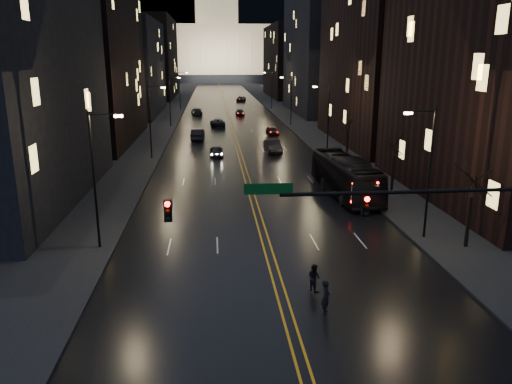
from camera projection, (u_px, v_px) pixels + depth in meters
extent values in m
plane|color=black|center=(288.00, 318.00, 24.08)|extent=(900.00, 900.00, 0.00)
cube|color=black|center=(223.00, 100.00, 149.11)|extent=(20.00, 320.00, 0.02)
cube|color=black|center=(176.00, 100.00, 147.91)|extent=(8.00, 320.00, 0.16)
cube|color=black|center=(270.00, 99.00, 150.27)|extent=(8.00, 320.00, 0.16)
cube|color=orange|center=(223.00, 100.00, 149.10)|extent=(0.62, 320.00, 0.01)
cube|color=black|center=(86.00, 44.00, 70.60)|extent=(12.00, 30.00, 28.00)
cube|color=black|center=(130.00, 68.00, 108.19)|extent=(12.00, 34.00, 20.00)
cube|color=black|center=(154.00, 58.00, 153.84)|extent=(12.00, 40.00, 24.00)
cube|color=black|center=(502.00, 60.00, 41.95)|extent=(12.00, 26.00, 24.00)
cube|color=black|center=(387.00, 7.00, 68.98)|extent=(12.00, 30.00, 38.00)
cube|color=black|center=(321.00, 54.00, 110.94)|extent=(12.00, 34.00, 26.00)
cube|color=black|center=(289.00, 61.00, 157.62)|extent=(12.00, 40.00, 22.00)
cube|color=black|center=(218.00, 77.00, 264.00)|extent=(90.00, 50.00, 4.00)
cube|color=#EBC688|center=(217.00, 50.00, 260.35)|extent=(80.00, 36.00, 24.00)
cylinder|color=#F6E29E|center=(217.00, 9.00, 255.13)|extent=(22.00, 22.00, 16.00)
cylinder|color=black|center=(409.00, 192.00, 22.93)|extent=(12.00, 0.18, 0.18)
cube|color=black|center=(168.00, 211.00, 22.16)|extent=(0.35, 0.30, 1.00)
cube|color=black|center=(366.00, 205.00, 22.92)|extent=(0.35, 0.30, 1.00)
sphere|color=#FF0705|center=(167.00, 204.00, 21.90)|extent=(0.24, 0.24, 0.24)
sphere|color=#FF0705|center=(367.00, 199.00, 22.65)|extent=(0.24, 0.24, 0.24)
cube|color=#053F14|center=(269.00, 189.00, 22.31)|extent=(2.20, 0.06, 0.50)
cylinder|color=black|center=(429.00, 176.00, 33.45)|extent=(0.16, 0.16, 9.00)
cylinder|color=black|center=(422.00, 111.00, 32.26)|extent=(1.80, 0.10, 0.10)
cube|color=#F4D492|center=(408.00, 113.00, 32.21)|extent=(0.50, 0.25, 0.15)
cylinder|color=black|center=(94.00, 183.00, 31.60)|extent=(0.16, 0.16, 9.00)
cylinder|color=black|center=(103.00, 114.00, 30.56)|extent=(1.80, 0.10, 0.10)
cube|color=#F4D492|center=(118.00, 116.00, 30.66)|extent=(0.50, 0.25, 0.15)
cylinder|color=black|center=(328.00, 121.00, 62.30)|extent=(0.16, 0.16, 9.00)
cylinder|color=black|center=(322.00, 86.00, 61.11)|extent=(1.80, 0.10, 0.10)
cube|color=#F4D492|center=(315.00, 87.00, 61.06)|extent=(0.50, 0.25, 0.15)
cylinder|color=black|center=(150.00, 123.00, 60.46)|extent=(0.16, 0.16, 9.00)
cylinder|color=black|center=(156.00, 87.00, 59.41)|extent=(1.80, 0.10, 0.10)
cube|color=#F4D492|center=(163.00, 88.00, 59.51)|extent=(0.50, 0.25, 0.15)
cylinder|color=black|center=(291.00, 101.00, 91.16)|extent=(0.16, 0.16, 9.00)
cylinder|color=black|center=(287.00, 77.00, 89.96)|extent=(1.80, 0.10, 0.10)
cube|color=#F4D492|center=(282.00, 77.00, 89.91)|extent=(0.50, 0.25, 0.15)
cylinder|color=black|center=(170.00, 102.00, 89.31)|extent=(0.16, 0.16, 9.00)
cylinder|color=black|center=(174.00, 77.00, 88.26)|extent=(1.80, 0.10, 0.10)
cube|color=#F4D492|center=(179.00, 78.00, 88.37)|extent=(0.50, 0.25, 0.15)
cylinder|color=black|center=(272.00, 91.00, 120.01)|extent=(0.16, 0.16, 9.00)
cylinder|color=black|center=(268.00, 72.00, 118.81)|extent=(1.80, 0.10, 0.10)
cube|color=#F4D492|center=(264.00, 73.00, 118.76)|extent=(0.50, 0.25, 0.15)
cylinder|color=black|center=(180.00, 91.00, 118.16)|extent=(0.16, 0.16, 9.00)
cylinder|color=black|center=(183.00, 72.00, 117.12)|extent=(1.80, 0.10, 0.10)
cube|color=#F4D492|center=(187.00, 73.00, 117.22)|extent=(0.50, 0.25, 0.15)
cylinder|color=black|center=(468.00, 223.00, 32.41)|extent=(0.24, 0.24, 3.50)
cylinder|color=black|center=(393.00, 175.00, 45.88)|extent=(0.24, 0.24, 3.50)
cylinder|color=black|center=(347.00, 145.00, 61.27)|extent=(0.24, 0.24, 3.50)
imported|color=black|center=(345.00, 176.00, 45.32)|extent=(3.78, 12.79, 3.52)
imported|color=black|center=(217.00, 151.00, 63.22)|extent=(1.74, 4.18, 1.42)
imported|color=black|center=(198.00, 135.00, 75.83)|extent=(2.05, 5.28, 1.71)
imported|color=black|center=(218.00, 123.00, 90.87)|extent=(2.80, 5.37, 1.44)
imported|color=black|center=(197.00, 112.00, 108.54)|extent=(2.79, 5.62, 1.57)
imported|color=black|center=(273.00, 147.00, 65.56)|extent=(2.06, 5.29, 1.72)
imported|color=black|center=(272.00, 131.00, 80.88)|extent=(2.01, 4.21, 1.39)
imported|color=black|center=(240.00, 113.00, 107.72)|extent=(1.91, 4.48, 1.29)
imported|color=black|center=(241.00, 99.00, 143.00)|extent=(3.09, 5.50, 1.45)
imported|color=black|center=(326.00, 297.00, 24.35)|extent=(0.59, 0.73, 1.73)
imported|color=black|center=(314.00, 277.00, 26.75)|extent=(0.74, 0.85, 1.54)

